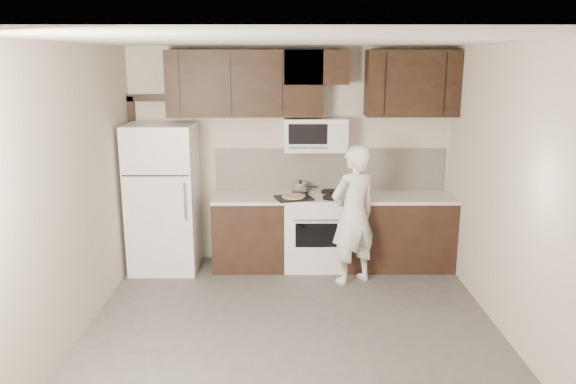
{
  "coord_description": "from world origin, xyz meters",
  "views": [
    {
      "loc": [
        -0.07,
        -4.73,
        2.57
      ],
      "look_at": [
        -0.04,
        0.9,
        1.21
      ],
      "focal_mm": 35.0,
      "sensor_mm": 36.0,
      "label": 1
    }
  ],
  "objects_px": {
    "stove": "(315,231)",
    "person": "(353,215)",
    "refrigerator": "(164,198)",
    "microwave": "(315,134)"
  },
  "relations": [
    {
      "from": "microwave",
      "to": "refrigerator",
      "type": "height_order",
      "value": "microwave"
    },
    {
      "from": "refrigerator",
      "to": "person",
      "type": "bearing_deg",
      "value": -11.68
    },
    {
      "from": "microwave",
      "to": "person",
      "type": "xyz_separation_m",
      "value": [
        0.41,
        -0.63,
        -0.84
      ]
    },
    {
      "from": "refrigerator",
      "to": "person",
      "type": "height_order",
      "value": "refrigerator"
    },
    {
      "from": "stove",
      "to": "refrigerator",
      "type": "relative_size",
      "value": 0.52
    },
    {
      "from": "stove",
      "to": "refrigerator",
      "type": "height_order",
      "value": "refrigerator"
    },
    {
      "from": "microwave",
      "to": "stove",
      "type": "bearing_deg",
      "value": -89.9
    },
    {
      "from": "stove",
      "to": "person",
      "type": "bearing_deg",
      "value": -51.56
    },
    {
      "from": "refrigerator",
      "to": "stove",
      "type": "bearing_deg",
      "value": 1.51
    },
    {
      "from": "microwave",
      "to": "refrigerator",
      "type": "bearing_deg",
      "value": -174.85
    }
  ]
}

